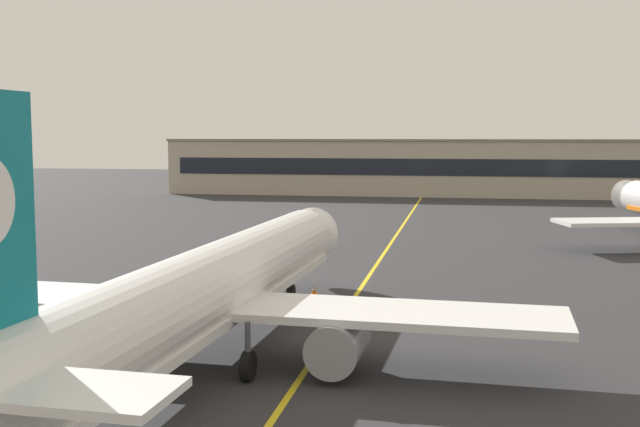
% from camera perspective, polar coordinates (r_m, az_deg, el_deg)
% --- Properties ---
extents(taxiway_centreline, '(0.77, 180.00, 0.01)m').
position_cam_1_polar(taxiway_centreline, '(51.10, 2.70, -5.99)').
color(taxiway_centreline, yellow).
rests_on(taxiway_centreline, ground).
extents(airliner_foreground, '(32.19, 41.50, 11.65)m').
position_cam_1_polar(airliner_foreground, '(35.60, -8.41, -5.74)').
color(airliner_foreground, white).
rests_on(airliner_foreground, ground).
extents(safety_cone_by_nose_gear, '(0.44, 0.44, 0.55)m').
position_cam_1_polar(safety_cone_by_nose_gear, '(51.16, -0.43, -5.67)').
color(safety_cone_by_nose_gear, orange).
rests_on(safety_cone_by_nose_gear, ground).
extents(terminal_building, '(111.20, 12.40, 9.69)m').
position_cam_1_polar(terminal_building, '(135.37, 12.31, 3.34)').
color(terminal_building, '#B2A893').
rests_on(terminal_building, ground).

